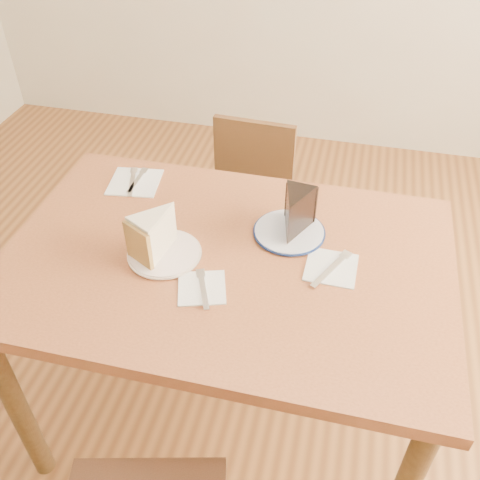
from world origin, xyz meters
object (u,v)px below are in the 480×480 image
Objects in this scene: table at (227,282)px; chocolate_cake at (294,215)px; chair_far at (245,212)px; plate_navy at (289,232)px; plate_cream at (165,254)px; carrot_cake at (158,233)px.

table is 0.27m from chocolate_cake.
plate_navy is at bearing 119.50° from chair_far.
chair_far is 4.01× the size of plate_cream.
plate_navy is 1.53× the size of carrot_cake.
chocolate_cake reaches higher than chair_far.
plate_cream is (-0.07, -0.65, 0.33)m from chair_far.
carrot_cake is (-0.33, -0.16, 0.06)m from plate_navy.
chair_far is at bearing 83.64° from plate_cream.
table is at bearing 46.81° from chocolate_cake.
plate_navy reaches higher than table.
chair_far is (-0.09, 0.62, -0.23)m from table.
table is at bearing -138.06° from plate_navy.
carrot_cake is at bearing -154.04° from plate_navy.
table is 0.66m from chair_far.
chocolate_cake is (0.16, 0.13, 0.17)m from table.
chocolate_cake is (0.01, -0.00, 0.06)m from plate_navy.
chair_far is 6.03× the size of carrot_cake.
chair_far is 0.76m from carrot_cake.
chocolate_cake is (0.32, 0.17, 0.06)m from plate_cream.
chair_far is at bearing 110.73° from carrot_cake.
plate_cream is at bearing -168.14° from table.
plate_navy is 1.58× the size of chocolate_cake.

